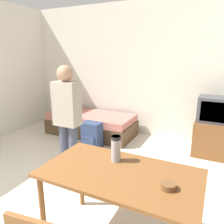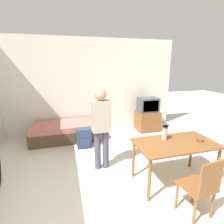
{
  "view_description": "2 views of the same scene",
  "coord_description": "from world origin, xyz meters",
  "px_view_note": "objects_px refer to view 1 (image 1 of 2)",
  "views": [
    {
      "loc": [
        1.78,
        -0.52,
        1.69
      ],
      "look_at": [
        0.41,
        2.29,
        0.86
      ],
      "focal_mm": 35.0,
      "sensor_mm": 36.0,
      "label": 1
    },
    {
      "loc": [
        -0.59,
        -1.28,
        1.97
      ],
      "look_at": [
        0.36,
        2.17,
        1.0
      ],
      "focal_mm": 28.0,
      "sensor_mm": 36.0,
      "label": 2
    }
  ],
  "objects_px": {
    "daybed": "(91,124)",
    "dining_table": "(120,181)",
    "thermos_flask": "(116,147)",
    "person_standing": "(67,116)",
    "mate_bowl": "(168,186)",
    "tv": "(214,129)",
    "backpack": "(92,135)"
  },
  "relations": [
    {
      "from": "dining_table",
      "to": "thermos_flask",
      "type": "bearing_deg",
      "value": 124.82
    },
    {
      "from": "daybed",
      "to": "dining_table",
      "type": "xyz_separation_m",
      "value": [
        1.71,
        -2.32,
        0.43
      ]
    },
    {
      "from": "thermos_flask",
      "to": "person_standing",
      "type": "bearing_deg",
      "value": 149.75
    },
    {
      "from": "daybed",
      "to": "thermos_flask",
      "type": "bearing_deg",
      "value": -53.49
    },
    {
      "from": "tv",
      "to": "person_standing",
      "type": "distance_m",
      "value": 2.45
    },
    {
      "from": "daybed",
      "to": "mate_bowl",
      "type": "relative_size",
      "value": 16.49
    },
    {
      "from": "person_standing",
      "to": "daybed",
      "type": "bearing_deg",
      "value": 111.3
    },
    {
      "from": "dining_table",
      "to": "backpack",
      "type": "distance_m",
      "value": 2.21
    },
    {
      "from": "daybed",
      "to": "backpack",
      "type": "xyz_separation_m",
      "value": [
        0.39,
        -0.61,
        0.02
      ]
    },
    {
      "from": "person_standing",
      "to": "mate_bowl",
      "type": "height_order",
      "value": "person_standing"
    },
    {
      "from": "daybed",
      "to": "backpack",
      "type": "distance_m",
      "value": 0.72
    },
    {
      "from": "daybed",
      "to": "person_standing",
      "type": "xyz_separation_m",
      "value": [
        0.62,
        -1.59,
        0.68
      ]
    },
    {
      "from": "daybed",
      "to": "tv",
      "type": "height_order",
      "value": "tv"
    },
    {
      "from": "person_standing",
      "to": "mate_bowl",
      "type": "bearing_deg",
      "value": -27.76
    },
    {
      "from": "mate_bowl",
      "to": "tv",
      "type": "bearing_deg",
      "value": 83.68
    },
    {
      "from": "dining_table",
      "to": "backpack",
      "type": "height_order",
      "value": "dining_table"
    },
    {
      "from": "thermos_flask",
      "to": "backpack",
      "type": "distance_m",
      "value": 2.07
    },
    {
      "from": "person_standing",
      "to": "mate_bowl",
      "type": "relative_size",
      "value": 13.83
    },
    {
      "from": "person_standing",
      "to": "backpack",
      "type": "relative_size",
      "value": 3.21
    },
    {
      "from": "daybed",
      "to": "dining_table",
      "type": "distance_m",
      "value": 2.92
    },
    {
      "from": "mate_bowl",
      "to": "daybed",
      "type": "bearing_deg",
      "value": 131.76
    },
    {
      "from": "thermos_flask",
      "to": "daybed",
      "type": "bearing_deg",
      "value": 126.51
    },
    {
      "from": "tv",
      "to": "backpack",
      "type": "xyz_separation_m",
      "value": [
        -2.01,
        -0.65,
        -0.22
      ]
    },
    {
      "from": "dining_table",
      "to": "person_standing",
      "type": "relative_size",
      "value": 0.86
    },
    {
      "from": "person_standing",
      "to": "thermos_flask",
      "type": "height_order",
      "value": "person_standing"
    },
    {
      "from": "mate_bowl",
      "to": "dining_table",
      "type": "bearing_deg",
      "value": 171.55
    },
    {
      "from": "daybed",
      "to": "dining_table",
      "type": "height_order",
      "value": "dining_table"
    },
    {
      "from": "person_standing",
      "to": "backpack",
      "type": "bearing_deg",
      "value": 103.37
    },
    {
      "from": "dining_table",
      "to": "mate_bowl",
      "type": "bearing_deg",
      "value": -8.45
    },
    {
      "from": "daybed",
      "to": "thermos_flask",
      "type": "distance_m",
      "value": 2.77
    },
    {
      "from": "backpack",
      "to": "thermos_flask",
      "type": "bearing_deg",
      "value": -52.02
    },
    {
      "from": "tv",
      "to": "backpack",
      "type": "distance_m",
      "value": 2.13
    }
  ]
}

